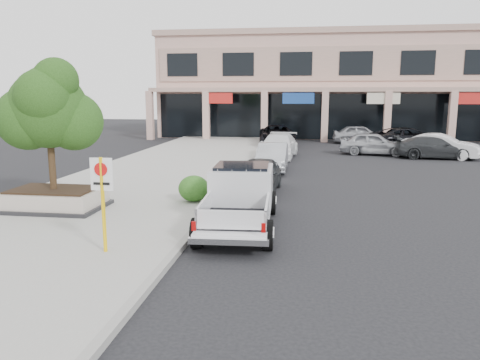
{
  "coord_description": "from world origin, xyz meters",
  "views": [
    {
      "loc": [
        1.56,
        -12.45,
        3.9
      ],
      "look_at": [
        -0.43,
        1.5,
        1.32
      ],
      "focal_mm": 35.0,
      "sensor_mm": 36.0,
      "label": 1
    }
  ],
  "objects_px": {
    "curb_car_a": "(258,175)",
    "lot_car_e": "(361,134)",
    "planter_tree": "(54,110)",
    "lot_car_d": "(408,139)",
    "curb_car_c": "(278,146)",
    "lot_car_b": "(440,146)",
    "lot_car_a": "(374,144)",
    "pickup_truck": "(239,199)",
    "curb_car_d": "(277,136)",
    "no_parking_sign": "(102,192)",
    "lot_car_c": "(435,147)",
    "planter": "(55,199)",
    "curb_car_b": "(272,157)"
  },
  "relations": [
    {
      "from": "curb_car_b",
      "to": "lot_car_d",
      "type": "bearing_deg",
      "value": 49.89
    },
    {
      "from": "lot_car_c",
      "to": "lot_car_d",
      "type": "distance_m",
      "value": 4.75
    },
    {
      "from": "pickup_truck",
      "to": "curb_car_a",
      "type": "xyz_separation_m",
      "value": [
        0.02,
        5.31,
        -0.2
      ]
    },
    {
      "from": "planter",
      "to": "lot_car_c",
      "type": "distance_m",
      "value": 22.65
    },
    {
      "from": "lot_car_a",
      "to": "pickup_truck",
      "type": "bearing_deg",
      "value": 169.18
    },
    {
      "from": "lot_car_b",
      "to": "lot_car_d",
      "type": "xyz_separation_m",
      "value": [
        -1.03,
        4.48,
        0.04
      ]
    },
    {
      "from": "pickup_truck",
      "to": "lot_car_c",
      "type": "distance_m",
      "value": 19.5
    },
    {
      "from": "pickup_truck",
      "to": "lot_car_b",
      "type": "bearing_deg",
      "value": 56.57
    },
    {
      "from": "planter",
      "to": "lot_car_d",
      "type": "relative_size",
      "value": 0.56
    },
    {
      "from": "lot_car_b",
      "to": "no_parking_sign",
      "type": "bearing_deg",
      "value": 168.75
    },
    {
      "from": "no_parking_sign",
      "to": "planter_tree",
      "type": "bearing_deg",
      "value": 129.79
    },
    {
      "from": "no_parking_sign",
      "to": "lot_car_d",
      "type": "xyz_separation_m",
      "value": [
        11.94,
        24.51,
        -0.84
      ]
    },
    {
      "from": "lot_car_c",
      "to": "lot_car_e",
      "type": "relative_size",
      "value": 1.08
    },
    {
      "from": "curb_car_c",
      "to": "lot_car_b",
      "type": "bearing_deg",
      "value": 12.41
    },
    {
      "from": "lot_car_e",
      "to": "curb_car_d",
      "type": "bearing_deg",
      "value": 110.68
    },
    {
      "from": "curb_car_a",
      "to": "lot_car_d",
      "type": "height_order",
      "value": "lot_car_d"
    },
    {
      "from": "curb_car_a",
      "to": "lot_car_e",
      "type": "distance_m",
      "value": 20.98
    },
    {
      "from": "no_parking_sign",
      "to": "lot_car_c",
      "type": "height_order",
      "value": "no_parking_sign"
    },
    {
      "from": "curb_car_a",
      "to": "curb_car_d",
      "type": "relative_size",
      "value": 0.71
    },
    {
      "from": "no_parking_sign",
      "to": "lot_car_c",
      "type": "relative_size",
      "value": 0.48
    },
    {
      "from": "pickup_truck",
      "to": "lot_car_c",
      "type": "relative_size",
      "value": 1.18
    },
    {
      "from": "planter",
      "to": "lot_car_d",
      "type": "height_order",
      "value": "lot_car_d"
    },
    {
      "from": "planter_tree",
      "to": "pickup_truck",
      "type": "bearing_deg",
      "value": -10.12
    },
    {
      "from": "curb_car_c",
      "to": "curb_car_a",
      "type": "bearing_deg",
      "value": -85.98
    },
    {
      "from": "curb_car_d",
      "to": "lot_car_c",
      "type": "height_order",
      "value": "curb_car_d"
    },
    {
      "from": "lot_car_e",
      "to": "curb_car_b",
      "type": "bearing_deg",
      "value": 156.47
    },
    {
      "from": "planter",
      "to": "lot_car_a",
      "type": "relative_size",
      "value": 0.74
    },
    {
      "from": "planter_tree",
      "to": "lot_car_d",
      "type": "height_order",
      "value": "planter_tree"
    },
    {
      "from": "pickup_truck",
      "to": "curb_car_d",
      "type": "xyz_separation_m",
      "value": [
        -0.37,
        22.75,
        -0.09
      ]
    },
    {
      "from": "lot_car_a",
      "to": "lot_car_b",
      "type": "distance_m",
      "value": 4.01
    },
    {
      "from": "lot_car_d",
      "to": "pickup_truck",
      "type": "bearing_deg",
      "value": 136.11
    },
    {
      "from": "curb_car_a",
      "to": "lot_car_e",
      "type": "xyz_separation_m",
      "value": [
        6.18,
        20.05,
        0.06
      ]
    },
    {
      "from": "lot_car_e",
      "to": "pickup_truck",
      "type": "bearing_deg",
      "value": 165.3
    },
    {
      "from": "lot_car_c",
      "to": "lot_car_e",
      "type": "distance_m",
      "value": 9.19
    },
    {
      "from": "curb_car_c",
      "to": "pickup_truck",
      "type": "bearing_deg",
      "value": -85.75
    },
    {
      "from": "lot_car_a",
      "to": "lot_car_c",
      "type": "distance_m",
      "value": 3.74
    },
    {
      "from": "lot_car_e",
      "to": "planter_tree",
      "type": "bearing_deg",
      "value": 151.93
    },
    {
      "from": "curb_car_d",
      "to": "lot_car_c",
      "type": "distance_m",
      "value": 11.71
    },
    {
      "from": "lot_car_c",
      "to": "lot_car_d",
      "type": "relative_size",
      "value": 0.83
    },
    {
      "from": "planter_tree",
      "to": "lot_car_e",
      "type": "height_order",
      "value": "planter_tree"
    },
    {
      "from": "lot_car_d",
      "to": "curb_car_c",
      "type": "bearing_deg",
      "value": 101.98
    },
    {
      "from": "lot_car_b",
      "to": "lot_car_e",
      "type": "bearing_deg",
      "value": 47.1
    },
    {
      "from": "curb_car_c",
      "to": "lot_car_a",
      "type": "bearing_deg",
      "value": 26.45
    },
    {
      "from": "lot_car_c",
      "to": "planter",
      "type": "bearing_deg",
      "value": 137.97
    },
    {
      "from": "lot_car_d",
      "to": "lot_car_e",
      "type": "relative_size",
      "value": 1.3
    },
    {
      "from": "planter",
      "to": "lot_car_b",
      "type": "relative_size",
      "value": 0.7
    },
    {
      "from": "planter_tree",
      "to": "curb_car_b",
      "type": "xyz_separation_m",
      "value": [
        6.39,
        9.76,
        -2.71
      ]
    },
    {
      "from": "curb_car_a",
      "to": "lot_car_d",
      "type": "bearing_deg",
      "value": 63.22
    },
    {
      "from": "curb_car_c",
      "to": "curb_car_b",
      "type": "bearing_deg",
      "value": -85.12
    },
    {
      "from": "curb_car_a",
      "to": "curb_car_d",
      "type": "bearing_deg",
      "value": 93.64
    }
  ]
}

